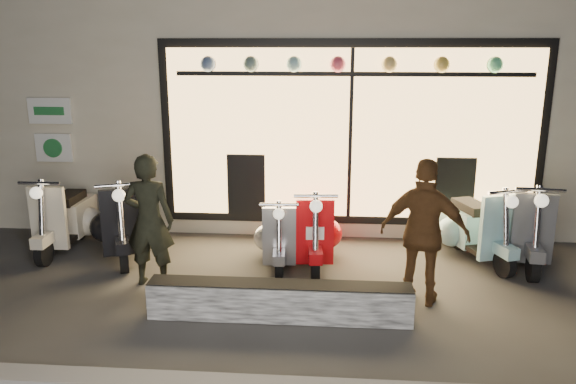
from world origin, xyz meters
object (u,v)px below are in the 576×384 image
scooter_red (313,229)px  woman (424,233)px  scooter_silver (280,234)px  man (149,221)px  graffiti_barrier (279,301)px

scooter_red → woman: 1.79m
scooter_silver → man: man is taller
scooter_silver → woman: bearing=-38.2°
graffiti_barrier → scooter_red: (0.29, 1.72, 0.22)m
scooter_red → scooter_silver: bearing=-172.8°
scooter_red → woman: size_ratio=0.88×
graffiti_barrier → woman: 1.73m
scooter_silver → woman: woman is taller
graffiti_barrier → woman: (1.54, 0.50, 0.62)m
graffiti_barrier → scooter_silver: 1.65m
man → woman: bearing=176.3°
graffiti_barrier → scooter_red: bearing=80.4°
man → woman: (3.14, -0.27, 0.02)m
man → scooter_silver: bearing=-148.0°
scooter_silver → scooter_red: 0.44m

